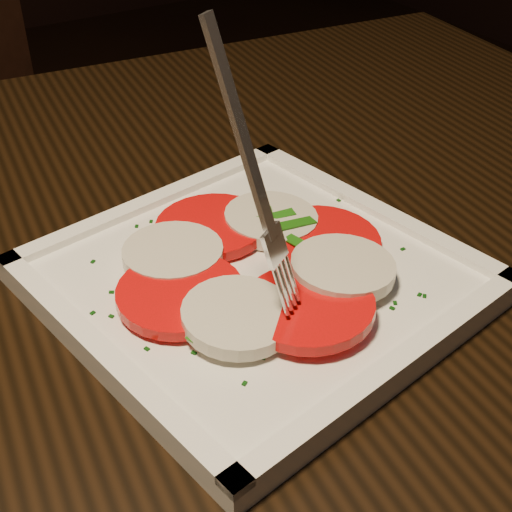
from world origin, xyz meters
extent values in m
cube|color=black|center=(0.08, 0.11, 0.73)|extent=(1.28, 0.93, 0.04)
cylinder|color=black|center=(0.66, 0.38, 0.35)|extent=(0.06, 0.06, 0.71)
cube|color=black|center=(0.15, 0.70, 0.45)|extent=(0.56, 0.56, 0.04)
cylinder|color=black|center=(0.06, 0.46, 0.21)|extent=(0.04, 0.04, 0.41)
cylinder|color=black|center=(0.38, 0.61, 0.21)|extent=(0.04, 0.04, 0.41)
cylinder|color=black|center=(0.24, 0.94, 0.21)|extent=(0.04, 0.04, 0.41)
cube|color=white|center=(0.17, 0.01, 0.76)|extent=(0.31, 0.31, 0.01)
cylinder|color=red|center=(0.23, 0.01, 0.77)|extent=(0.09, 0.09, 0.01)
cylinder|color=beige|center=(0.21, 0.05, 0.77)|extent=(0.07, 0.07, 0.01)
cylinder|color=red|center=(0.17, 0.07, 0.77)|extent=(0.09, 0.09, 0.01)
cylinder|color=beige|center=(0.12, 0.05, 0.77)|extent=(0.07, 0.07, 0.01)
cylinder|color=red|center=(0.11, 0.01, 0.77)|extent=(0.09, 0.09, 0.01)
cylinder|color=beige|center=(0.13, -0.04, 0.78)|extent=(0.07, 0.07, 0.02)
cylinder|color=red|center=(0.17, -0.05, 0.78)|extent=(0.09, 0.09, 0.01)
cylinder|color=beige|center=(0.21, -0.03, 0.78)|extent=(0.07, 0.07, 0.01)
cube|color=#1D6010|center=(0.23, -0.03, 0.78)|extent=(0.03, 0.04, 0.00)
cube|color=#1D6010|center=(0.20, 0.04, 0.78)|extent=(0.03, 0.04, 0.01)
cube|color=#1D6010|center=(0.21, 0.01, 0.78)|extent=(0.02, 0.03, 0.00)
cube|color=#1D6010|center=(0.21, 0.05, 0.78)|extent=(0.04, 0.01, 0.00)
cube|color=#1D6010|center=(0.22, 0.03, 0.78)|extent=(0.04, 0.02, 0.00)
cube|color=#1D6010|center=(0.23, -0.01, 0.78)|extent=(0.01, 0.03, 0.01)
cube|color=#1D6010|center=(0.11, 0.03, 0.78)|extent=(0.03, 0.02, 0.00)
cube|color=#1D6010|center=(0.11, -0.03, 0.78)|extent=(0.04, 0.03, 0.00)
cube|color=#1D6010|center=(0.13, -0.04, 0.78)|extent=(0.03, 0.04, 0.00)
cube|color=#1D6010|center=(0.13, 0.03, 0.78)|extent=(0.02, 0.04, 0.00)
cube|color=#0A370A|center=(0.08, 0.00, 0.77)|extent=(0.00, 0.00, 0.00)
cube|color=#0A370A|center=(0.07, 0.04, 0.77)|extent=(0.00, 0.00, 0.00)
cube|color=#0A370A|center=(0.07, 0.08, 0.77)|extent=(0.00, 0.00, 0.00)
cube|color=#0A370A|center=(0.11, -0.06, 0.77)|extent=(0.00, 0.00, 0.00)
cube|color=#0A370A|center=(0.28, 0.06, 0.77)|extent=(0.00, 0.00, 0.00)
cube|color=#0A370A|center=(0.13, 0.11, 0.77)|extent=(0.00, 0.00, 0.00)
cube|color=#0A370A|center=(0.23, 0.11, 0.77)|extent=(0.00, 0.00, 0.00)
cube|color=#0A370A|center=(0.17, 0.10, 0.77)|extent=(0.00, 0.00, 0.00)
cube|color=#0A370A|center=(0.12, -0.07, 0.77)|extent=(0.00, 0.00, 0.00)
cube|color=#0A370A|center=(0.28, -0.03, 0.77)|extent=(0.00, 0.00, 0.00)
cube|color=#0A370A|center=(0.22, -0.07, 0.77)|extent=(0.00, 0.00, 0.00)
cube|color=#0A370A|center=(0.25, -0.08, 0.77)|extent=(0.00, 0.00, 0.00)
cube|color=#0A370A|center=(0.23, 0.10, 0.77)|extent=(0.00, 0.00, 0.00)
cube|color=#0A370A|center=(0.07, -0.02, 0.77)|extent=(0.00, 0.00, 0.00)
cube|color=#0A370A|center=(0.06, 0.02, 0.77)|extent=(0.00, 0.00, 0.00)
cube|color=#0A370A|center=(0.09, -0.04, 0.77)|extent=(0.00, 0.00, 0.00)
cube|color=#0A370A|center=(0.23, 0.10, 0.77)|extent=(0.00, 0.00, 0.00)
cube|color=#0A370A|center=(0.25, -0.07, 0.77)|extent=(0.00, 0.00, 0.00)
cube|color=#0A370A|center=(0.23, -0.07, 0.77)|extent=(0.00, 0.00, 0.00)
cube|color=#0A370A|center=(0.26, -0.03, 0.77)|extent=(0.00, 0.00, 0.00)
cube|color=#0A370A|center=(0.15, -0.07, 0.77)|extent=(0.00, 0.00, 0.00)
cube|color=#0A370A|center=(0.10, -0.08, 0.77)|extent=(0.00, 0.00, 0.00)
cube|color=#0A370A|center=(0.05, 0.03, 0.77)|extent=(0.00, 0.00, 0.00)
cube|color=#0A370A|center=(0.26, 0.02, 0.77)|extent=(0.00, 0.00, 0.00)
cube|color=#0A370A|center=(0.09, -0.02, 0.77)|extent=(0.00, 0.00, 0.00)
cube|color=#0A370A|center=(0.12, 0.11, 0.77)|extent=(0.00, 0.00, 0.00)
camera|label=1|loc=(-0.05, -0.34, 1.08)|focal=50.00mm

